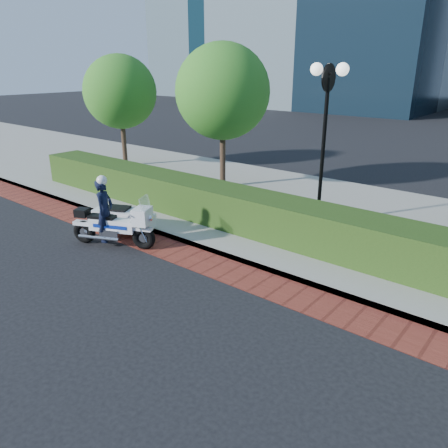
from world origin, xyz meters
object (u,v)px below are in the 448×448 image
Objects in this scene: lamppost at (325,120)px; tree_a at (120,92)px; tree_b at (223,92)px; police_motorcycle at (115,218)px.

tree_a reaches higher than lamppost.
tree_b is (5.50, 0.00, 0.21)m from tree_a.
police_motorcycle is at bearing -80.24° from tree_b.
tree_b is at bearing 75.14° from police_motorcycle.
tree_b reaches higher than tree_a.
tree_a is 8.83m from police_motorcycle.
tree_b is (-4.50, 1.30, 0.48)m from lamppost.
lamppost is 0.86× the size of tree_b.
tree_a is at bearing 115.10° from police_motorcycle.
lamppost is at bearing -7.41° from tree_a.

